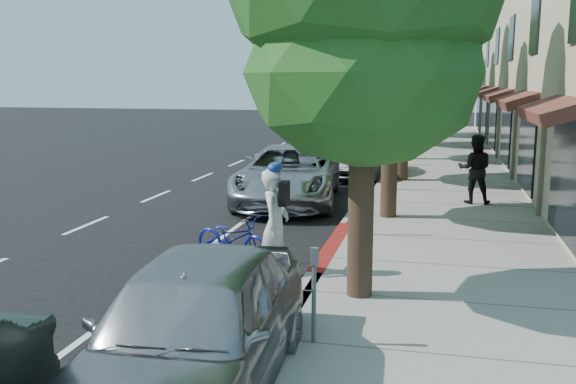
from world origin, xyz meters
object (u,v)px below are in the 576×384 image
(street_tree_1, at_px, (393,27))
(silver_suv, at_px, (288,175))
(street_tree_4, at_px, (417,58))
(street_tree_5, at_px, (420,63))
(dark_suv_far, at_px, (368,127))
(dark_sedan, at_px, (365,158))
(street_tree_3, at_px, (413,35))
(cyclist, at_px, (275,225))
(near_car_a, at_px, (193,330))
(street_tree_2, at_px, (406,44))
(bicycle, at_px, (232,238))
(white_pickup, at_px, (346,139))
(pedestrian, at_px, (475,169))

(street_tree_1, bearing_deg, silver_suv, 147.27)
(street_tree_4, relative_size, street_tree_5, 1.02)
(dark_suv_far, bearing_deg, silver_suv, -85.10)
(dark_sedan, distance_m, dark_suv_far, 14.37)
(street_tree_3, height_order, cyclist, street_tree_3)
(silver_suv, height_order, near_car_a, near_car_a)
(street_tree_2, bearing_deg, silver_suv, -126.02)
(street_tree_1, distance_m, dark_sedan, 8.43)
(near_car_a, bearing_deg, bicycle, 100.67)
(silver_suv, xyz_separation_m, dark_sedan, (1.57, 5.38, -0.10))
(street_tree_1, bearing_deg, white_pickup, 102.17)
(street_tree_1, xyz_separation_m, pedestrian, (2.15, 2.28, -3.62))
(cyclist, xyz_separation_m, near_car_a, (0.20, -4.44, -0.16))
(street_tree_4, relative_size, near_car_a, 1.56)
(street_tree_3, relative_size, bicycle, 4.89)
(street_tree_4, bearing_deg, street_tree_2, -90.00)
(street_tree_5, distance_m, near_car_a, 33.72)
(pedestrian, bearing_deg, cyclist, 65.08)
(bicycle, xyz_separation_m, near_car_a, (1.30, -5.39, 0.37))
(street_tree_4, relative_size, dark_sedan, 1.75)
(street_tree_2, height_order, silver_suv, street_tree_2)
(street_tree_3, bearing_deg, cyclist, -95.36)
(cyclist, xyz_separation_m, silver_suv, (-1.37, 6.97, -0.17))
(street_tree_4, distance_m, cyclist, 23.39)
(dark_sedan, xyz_separation_m, pedestrian, (3.55, -5.01, 0.38))
(street_tree_4, height_order, dark_sedan, street_tree_4)
(street_tree_3, height_order, street_tree_5, street_tree_3)
(cyclist, bearing_deg, near_car_a, -176.54)
(dark_suv_far, relative_size, pedestrian, 2.43)
(silver_suv, distance_m, near_car_a, 11.52)
(street_tree_3, relative_size, street_tree_4, 1.12)
(street_tree_5, xyz_separation_m, bicycle, (-2.70, -28.11, -3.98))
(street_tree_5, xyz_separation_m, white_pickup, (-3.04, -9.88, -3.71))
(silver_suv, bearing_deg, street_tree_2, 47.89)
(street_tree_2, height_order, bicycle, street_tree_2)
(bicycle, bearing_deg, near_car_a, -146.62)
(dark_sedan, bearing_deg, cyclist, -86.94)
(dark_suv_far, height_order, pedestrian, pedestrian)
(street_tree_5, bearing_deg, near_car_a, -92.39)
(street_tree_2, relative_size, pedestrian, 3.96)
(street_tree_3, height_order, street_tree_4, street_tree_3)
(street_tree_1, distance_m, dark_suv_far, 22.13)
(street_tree_4, xyz_separation_m, dark_sedan, (-1.40, -10.71, -3.82))
(street_tree_5, xyz_separation_m, cyclist, (-1.60, -29.06, -3.44))
(bicycle, bearing_deg, cyclist, -110.96)
(street_tree_1, bearing_deg, street_tree_4, 90.00)
(dark_suv_far, relative_size, near_car_a, 0.94)
(cyclist, height_order, bicycle, cyclist)
(street_tree_4, bearing_deg, silver_suv, -100.47)
(street_tree_3, bearing_deg, dark_sedan, -106.55)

